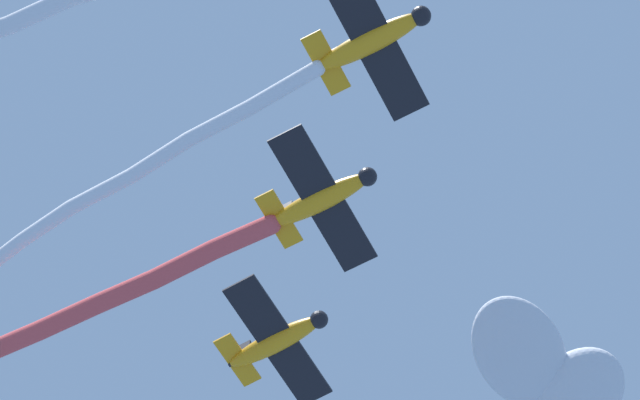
{
  "coord_description": "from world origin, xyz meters",
  "views": [
    {
      "loc": [
        2.42,
        10.31,
        2.48
      ],
      "look_at": [
        7.07,
        -14.55,
        58.52
      ],
      "focal_mm": 74.2,
      "sensor_mm": 36.0,
      "label": 1
    }
  ],
  "objects": [
    {
      "name": "smoke_trail_left_wing",
      "position": [
        16.93,
        -12.48,
        58.82
      ],
      "size": [
        22.48,
        9.86,
        1.93
      ],
      "color": "white"
    },
    {
      "name": "airplane_left_wing",
      "position": [
        3.36,
        -7.28,
        58.29
      ],
      "size": [
        5.96,
        7.78,
        1.92
      ],
      "rotation": [
        0.0,
        0.0,
        2.84
      ],
      "color": "orange"
    },
    {
      "name": "airplane_slot",
      "position": [
        10.55,
        -21.74,
        58.79
      ],
      "size": [
        5.96,
        7.75,
        1.92
      ],
      "rotation": [
        0.0,
        0.0,
        2.8
      ],
      "color": "orange"
    },
    {
      "name": "smoke_trail_right_wing",
      "position": [
        19.94,
        -17.83,
        57.63
      ],
      "size": [
        21.78,
        5.31,
        2.67
      ],
      "color": "#DB4C4C"
    },
    {
      "name": "airplane_right_wing",
      "position": [
        6.95,
        -14.51,
        58.54
      ],
      "size": [
        5.96,
        7.77,
        1.92
      ],
      "rotation": [
        0.0,
        0.0,
        2.83
      ],
      "color": "orange"
    },
    {
      "name": "cloud_high",
      "position": [
        -3.4,
        -34.39,
        71.52
      ],
      "size": [
        10.97,
        12.62,
        3.19
      ],
      "color": "silver"
    },
    {
      "name": "smoke_trail_lead",
      "position": [
        17.41,
        -3.18,
        58.27
      ],
      "size": [
        30.94,
        5.08,
        2.24
      ],
      "color": "white"
    }
  ]
}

